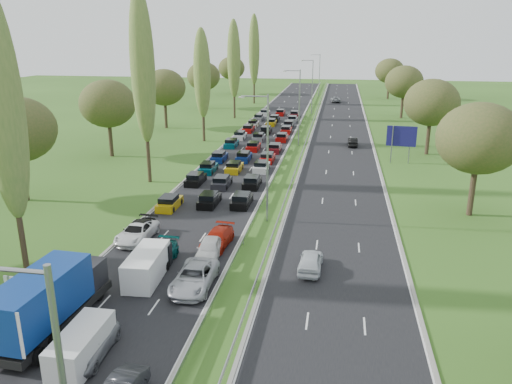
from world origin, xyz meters
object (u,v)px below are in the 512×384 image
at_px(blue_lorry, 50,299).
at_px(near_car_3, 137,231).
at_px(white_van_front, 84,344).
at_px(white_van_rear, 148,265).
at_px(direction_sign, 401,138).
at_px(near_car_2, 137,232).
at_px(info_sign, 15,287).

bearing_deg(blue_lorry, near_car_3, 95.10).
bearing_deg(near_car_3, white_van_front, -73.15).
xyz_separation_m(near_car_3, blue_lorry, (0.44, -14.06, 1.29)).
relative_size(white_van_rear, direction_sign, 1.02).
bearing_deg(near_car_2, blue_lorry, -86.63).
xyz_separation_m(blue_lorry, direction_sign, (24.94, 46.01, 1.52)).
height_order(near_car_3, white_van_front, white_van_front).
xyz_separation_m(white_van_front, white_van_rear, (-0.10, 9.72, 0.10)).
distance_m(blue_lorry, white_van_rear, 7.98).
relative_size(blue_lorry, white_van_rear, 1.77).
xyz_separation_m(near_car_3, direction_sign, (25.38, 31.95, 2.81)).
bearing_deg(direction_sign, info_sign, -123.28).
bearing_deg(white_van_rear, near_car_2, 115.50).
bearing_deg(white_van_rear, blue_lorry, -117.09).
distance_m(white_van_front, white_van_rear, 9.72).
bearing_deg(near_car_2, info_sign, -104.72).
bearing_deg(info_sign, near_car_3, 74.00).
bearing_deg(direction_sign, white_van_front, -114.03).
relative_size(white_van_front, white_van_rear, 0.90).
relative_size(blue_lorry, direction_sign, 1.80).
xyz_separation_m(near_car_3, white_van_front, (3.76, -16.54, 0.23)).
xyz_separation_m(white_van_front, info_sign, (-7.18, 4.61, 0.38)).
bearing_deg(blue_lorry, info_sign, 154.39).
relative_size(white_van_rear, info_sign, 2.52).
xyz_separation_m(white_van_front, direction_sign, (21.62, 48.49, 2.58)).
relative_size(near_car_3, white_van_rear, 0.96).
xyz_separation_m(near_car_2, info_sign, (-3.46, -11.72, 0.62)).
distance_m(info_sign, direction_sign, 52.53).
xyz_separation_m(near_car_3, white_van_rear, (3.65, -6.82, 0.33)).
relative_size(near_car_3, info_sign, 2.42).
relative_size(white_van_front, direction_sign, 0.92).
height_order(near_car_3, white_van_rear, white_van_rear).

